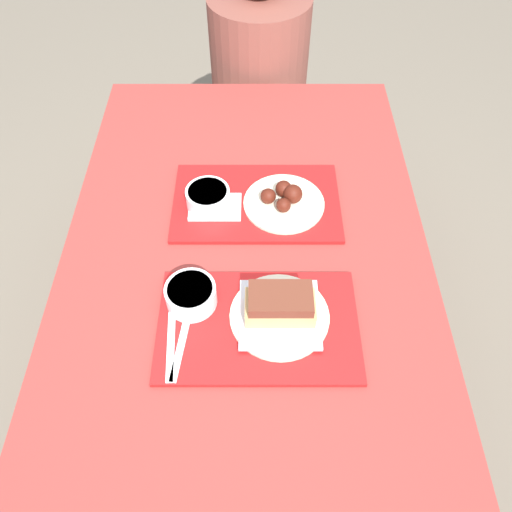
# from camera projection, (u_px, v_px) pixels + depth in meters

# --- Properties ---
(ground_plane) EXTENTS (12.00, 12.00, 0.00)m
(ground_plane) POSITION_uv_depth(u_px,v_px,m) (248.00, 392.00, 1.82)
(ground_plane) COLOR #706656
(picnic_table) EXTENTS (0.93, 1.59, 0.76)m
(picnic_table) POSITION_uv_depth(u_px,v_px,m) (245.00, 292.00, 1.30)
(picnic_table) COLOR maroon
(picnic_table) RESTS_ON ground_plane
(picnic_bench_far) EXTENTS (0.89, 0.28, 0.44)m
(picnic_bench_far) POSITION_uv_depth(u_px,v_px,m) (248.00, 132.00, 2.15)
(picnic_bench_far) COLOR maroon
(picnic_bench_far) RESTS_ON ground_plane
(tray_near) EXTENTS (0.45, 0.29, 0.01)m
(tray_near) POSITION_uv_depth(u_px,v_px,m) (257.00, 325.00, 1.13)
(tray_near) COLOR red
(tray_near) RESTS_ON picnic_table
(tray_far) EXTENTS (0.45, 0.29, 0.01)m
(tray_far) POSITION_uv_depth(u_px,v_px,m) (255.00, 202.00, 1.36)
(tray_far) COLOR red
(tray_far) RESTS_ON picnic_table
(bowl_coleslaw_near) EXTENTS (0.12, 0.12, 0.05)m
(bowl_coleslaw_near) POSITION_uv_depth(u_px,v_px,m) (190.00, 295.00, 1.13)
(bowl_coleslaw_near) COLOR white
(bowl_coleslaw_near) RESTS_ON tray_near
(brisket_sandwich_plate) EXTENTS (0.23, 0.23, 0.09)m
(brisket_sandwich_plate) POSITION_uv_depth(u_px,v_px,m) (279.00, 309.00, 1.11)
(brisket_sandwich_plate) COLOR beige
(brisket_sandwich_plate) RESTS_ON tray_near
(plastic_fork_near) EXTENTS (0.03, 0.17, 0.00)m
(plastic_fork_near) POSITION_uv_depth(u_px,v_px,m) (170.00, 346.00, 1.08)
(plastic_fork_near) COLOR white
(plastic_fork_near) RESTS_ON tray_near
(plastic_knife_near) EXTENTS (0.04, 0.17, 0.00)m
(plastic_knife_near) POSITION_uv_depth(u_px,v_px,m) (180.00, 346.00, 1.08)
(plastic_knife_near) COLOR white
(plastic_knife_near) RESTS_ON tray_near
(condiment_packet) EXTENTS (0.04, 0.03, 0.01)m
(condiment_packet) POSITION_uv_depth(u_px,v_px,m) (261.00, 299.00, 1.16)
(condiment_packet) COLOR #3F3F47
(condiment_packet) RESTS_ON tray_near
(bowl_coleslaw_far) EXTENTS (0.12, 0.12, 0.05)m
(bowl_coleslaw_far) POSITION_uv_depth(u_px,v_px,m) (207.00, 198.00, 1.32)
(bowl_coleslaw_far) COLOR white
(bowl_coleslaw_far) RESTS_ON tray_far
(wings_plate_far) EXTENTS (0.22, 0.22, 0.06)m
(wings_plate_far) POSITION_uv_depth(u_px,v_px,m) (282.00, 199.00, 1.34)
(wings_plate_far) COLOR beige
(wings_plate_far) RESTS_ON tray_far
(napkin_far) EXTENTS (0.14, 0.10, 0.01)m
(napkin_far) POSITION_uv_depth(u_px,v_px,m) (214.00, 207.00, 1.34)
(napkin_far) COLOR white
(napkin_far) RESTS_ON tray_far
(person_seated_across) EXTENTS (0.37, 0.37, 0.68)m
(person_seated_across) POSITION_uv_depth(u_px,v_px,m) (257.00, 59.00, 1.88)
(person_seated_across) COLOR brown
(person_seated_across) RESTS_ON picnic_bench_far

